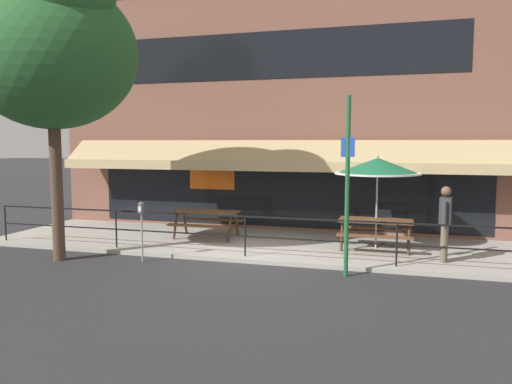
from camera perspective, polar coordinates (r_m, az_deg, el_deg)
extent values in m
plane|color=#2D2D30|center=(11.66, -1.70, -8.14)|extent=(120.00, 120.00, 0.00)
cube|color=#ADA89E|center=(13.52, 0.92, -5.97)|extent=(15.00, 4.00, 0.10)
cube|color=brown|center=(15.44, 3.17, 9.24)|extent=(15.00, 0.50, 7.47)
cube|color=black|center=(15.38, 2.98, 15.42)|extent=(10.50, 0.02, 1.40)
cube|color=black|center=(15.23, 2.90, 0.30)|extent=(12.00, 0.02, 2.30)
cube|color=orange|center=(15.85, -5.05, 1.59)|extent=(1.50, 0.02, 0.70)
cube|color=tan|center=(14.64, 2.43, 4.59)|extent=(13.80, 0.92, 0.70)
cube|color=tan|center=(14.16, 1.94, 2.93)|extent=(13.80, 0.08, 0.28)
cylinder|color=black|center=(15.34, -26.72, -3.20)|extent=(0.04, 0.04, 0.95)
cylinder|color=black|center=(13.25, -15.68, -4.12)|extent=(0.04, 0.04, 0.95)
cylinder|color=black|center=(11.81, -1.26, -5.10)|extent=(0.04, 0.04, 0.95)
cylinder|color=black|center=(11.29, 15.78, -5.83)|extent=(0.04, 0.04, 0.95)
cube|color=black|center=(11.73, -1.26, -2.82)|extent=(13.80, 0.04, 0.04)
cube|color=black|center=(11.81, -1.26, -5.10)|extent=(13.80, 0.03, 0.03)
cube|color=brown|center=(14.04, -5.72, -2.29)|extent=(1.80, 0.80, 0.05)
cube|color=brown|center=(13.55, -6.62, -3.87)|extent=(1.80, 0.26, 0.04)
cube|color=brown|center=(14.61, -4.86, -3.15)|extent=(1.80, 0.26, 0.04)
cylinder|color=#48311E|center=(13.52, -3.05, -4.17)|extent=(0.07, 0.30, 0.73)
cylinder|color=#48311E|center=(14.11, -2.20, -3.74)|extent=(0.07, 0.30, 0.73)
cylinder|color=#48311E|center=(14.12, -9.21, -3.81)|extent=(0.07, 0.30, 0.73)
cylinder|color=#48311E|center=(14.69, -8.14, -3.42)|extent=(0.07, 0.30, 0.73)
cube|color=brown|center=(12.84, 13.53, -3.18)|extent=(1.80, 0.80, 0.05)
cube|color=brown|center=(12.32, 13.37, -4.97)|extent=(1.80, 0.26, 0.04)
cube|color=brown|center=(13.46, 13.62, -4.06)|extent=(1.80, 0.26, 0.04)
cylinder|color=#48311E|center=(12.58, 17.08, -5.17)|extent=(0.07, 0.30, 0.73)
cylinder|color=#48311E|center=(13.21, 17.04, -4.65)|extent=(0.07, 0.30, 0.73)
cylinder|color=#48311E|center=(12.65, 9.79, -4.94)|extent=(0.07, 0.30, 0.73)
cylinder|color=#48311E|center=(13.27, 10.10, -4.44)|extent=(0.07, 0.30, 0.73)
cylinder|color=#B7B2A8|center=(13.01, 13.62, -1.24)|extent=(0.04, 0.04, 2.30)
cone|color=#1E6B47|center=(12.93, 13.72, 2.94)|extent=(2.10, 2.10, 0.41)
cylinder|color=white|center=(12.94, 13.70, 2.10)|extent=(2.14, 2.14, 0.05)
sphere|color=#B7B2A8|center=(12.92, 13.75, 4.00)|extent=(0.07, 0.07, 0.07)
cylinder|color=#665B4C|center=(11.97, 20.67, -5.55)|extent=(0.15, 0.15, 0.86)
cylinder|color=#665B4C|center=(12.16, 20.74, -5.37)|extent=(0.15, 0.15, 0.86)
cube|color=#38383D|center=(11.95, 20.83, -2.02)|extent=(0.30, 0.43, 0.60)
cylinder|color=#38383D|center=(11.70, 20.73, -2.33)|extent=(0.10, 0.10, 0.54)
cylinder|color=#38383D|center=(12.21, 20.92, -2.01)|extent=(0.10, 0.10, 0.54)
sphere|color=brown|center=(11.90, 20.91, 0.08)|extent=(0.22, 0.22, 0.22)
cylinder|color=gray|center=(11.96, -12.89, -5.11)|extent=(0.04, 0.04, 1.15)
cylinder|color=#4C4C51|center=(11.85, -12.97, -1.90)|extent=(0.15, 0.15, 0.20)
sphere|color=#4C4C51|center=(11.84, -12.98, -1.42)|extent=(0.14, 0.14, 0.14)
cube|color=silver|center=(11.78, -13.16, -1.90)|extent=(0.08, 0.01, 0.13)
cylinder|color=#1E6033|center=(10.41, 10.39, 0.53)|extent=(0.09, 0.09, 3.74)
cube|color=blue|center=(10.35, 10.46, 5.06)|extent=(0.28, 0.02, 0.40)
cylinder|color=brown|center=(12.58, -21.82, 0.52)|extent=(0.28, 0.28, 3.48)
ellipsoid|color=#28602D|center=(12.69, -22.35, 14.32)|extent=(3.99, 3.59, 3.39)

